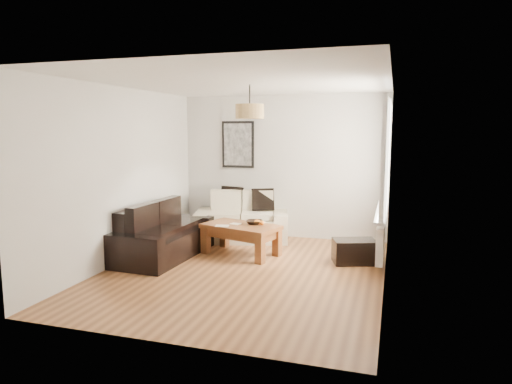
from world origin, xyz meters
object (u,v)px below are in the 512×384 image
(loveseat_cream, at_px, (242,217))
(sofa_leather, at_px, (164,232))
(ottoman, at_px, (354,251))
(coffee_table, at_px, (241,240))

(loveseat_cream, bearing_deg, sofa_leather, -134.27)
(sofa_leather, xyz_separation_m, ottoman, (2.88, 0.52, -0.21))
(loveseat_cream, distance_m, ottoman, 2.28)
(coffee_table, distance_m, ottoman, 1.77)
(loveseat_cream, relative_size, sofa_leather, 0.90)
(coffee_table, bearing_deg, ottoman, 1.99)
(sofa_leather, distance_m, ottoman, 2.93)
(sofa_leather, height_order, coffee_table, sofa_leather)
(loveseat_cream, bearing_deg, coffee_table, -86.72)
(coffee_table, bearing_deg, sofa_leather, -157.77)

